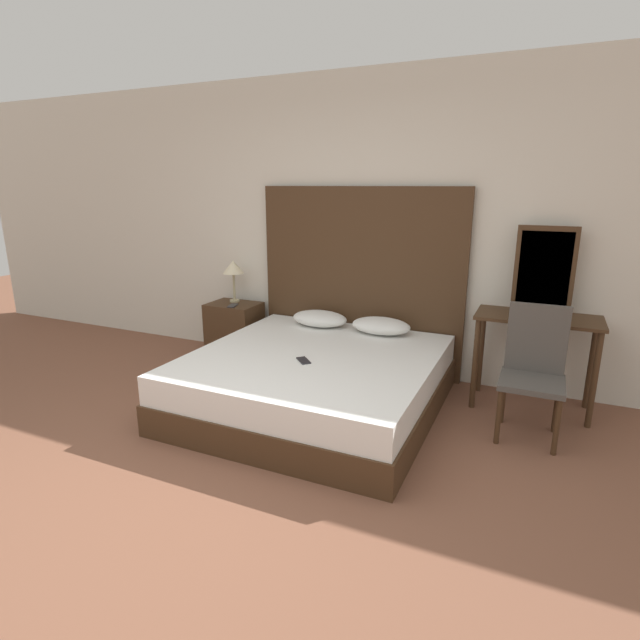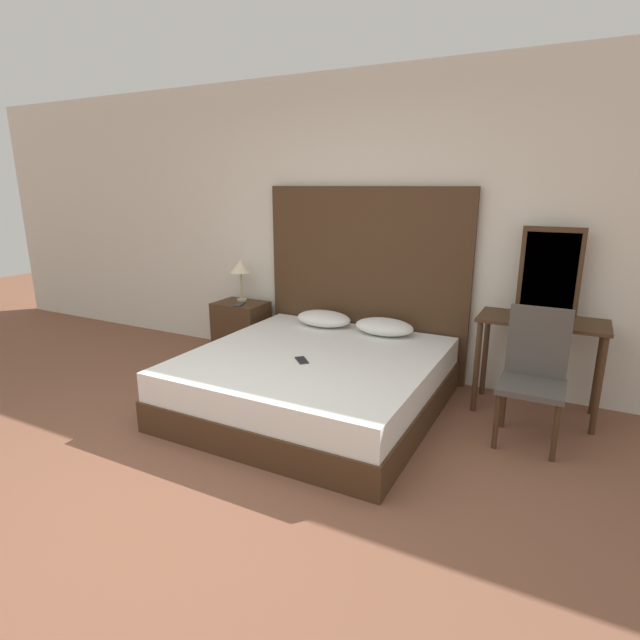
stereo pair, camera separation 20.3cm
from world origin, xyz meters
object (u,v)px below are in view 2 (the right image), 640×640
Objects in this scene: phone_on_bed at (302,360)px; table_lamp at (241,268)px; nightstand at (242,329)px; chair at (534,369)px; vanity_desk at (540,338)px; phone_on_nightstand at (239,305)px; bed at (314,381)px.

table_lamp is at bearing 141.52° from phone_on_bed.
chair is (2.84, -0.52, 0.23)m from nightstand.
vanity_desk reaches higher than nightstand.
chair reaches higher than phone_on_nightstand.
table_lamp is 0.39m from phone_on_nightstand.
vanity_desk is at bearing 24.36° from bed.
bed is 2.08× the size of chair.
nightstand reaches higher than phone_on_bed.
bed is 1.49m from nightstand.
phone_on_nightstand is 0.18× the size of chair.
table_lamp is at bearing 115.49° from nightstand.
bed is at bearing -29.00° from phone_on_nightstand.
phone_on_nightstand is at bearing 151.00° from bed.
chair is at bearing -89.19° from vanity_desk.
vanity_desk is at bearing -2.78° from table_lamp.
table_lamp is (-0.04, 0.08, 0.63)m from nightstand.
table_lamp is at bearing 147.08° from bed.
phone_on_nightstand is at bearing -179.30° from vanity_desk.
phone_on_nightstand is at bearing -60.00° from nightstand.
vanity_desk is at bearing 29.69° from phone_on_bed.
chair reaches higher than bed.
chair reaches higher than phone_on_bed.
nightstand is at bearing 169.64° from chair.
phone_on_bed is at bearing -35.46° from phone_on_nightstand.
vanity_desk is at bearing 90.81° from chair.
phone_on_nightstand is at bearing 171.36° from chair.
phone_on_nightstand is 2.78m from vanity_desk.
nightstand is 0.31m from phone_on_nightstand.
vanity_desk reaches higher than phone_on_bed.
bed is 2.12× the size of vanity_desk.
bed is 0.30m from phone_on_bed.
phone_on_bed is at bearing -150.31° from vanity_desk.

